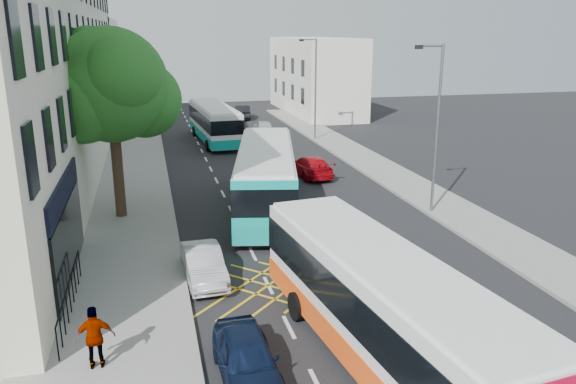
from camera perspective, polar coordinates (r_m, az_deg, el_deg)
ground at (r=16.24m, az=14.38°, el=-16.88°), size 120.00×120.00×0.00m
pavement_left at (r=28.23m, az=-16.52°, el=-2.42°), size 5.00×70.00×0.15m
pavement_right at (r=31.67m, az=13.70°, el=-0.22°), size 3.00×70.00×0.15m
terrace_main at (r=37.06m, az=-25.54°, el=11.53°), size 8.30×45.00×13.50m
terrace_far at (r=67.31m, az=-20.48°, el=11.91°), size 8.00×20.00×10.00m
building_right at (r=62.64m, az=2.71°, el=11.73°), size 6.00×18.00×8.00m
street_tree at (r=26.96m, az=-17.60°, el=10.20°), size 6.30×5.70×8.80m
lamp_near at (r=27.52m, az=14.77°, el=7.00°), size 1.45×0.15×8.00m
lamp_far at (r=45.94m, az=2.69°, el=10.93°), size 1.45×0.15×8.00m
railings at (r=19.10m, az=-21.30°, el=-9.80°), size 0.08×5.60×1.14m
bus_near at (r=15.35m, az=9.65°, el=-11.55°), size 3.86×11.31×3.12m
bus_mid at (r=27.75m, az=-2.25°, el=1.46°), size 5.10×11.88×3.26m
bus_far at (r=46.03m, az=-7.51°, el=7.00°), size 3.19×10.76×2.99m
parked_car_blue at (r=15.00m, az=-4.20°, el=-16.52°), size 1.56×3.71×1.25m
parked_car_silver at (r=20.59m, az=-8.59°, el=-7.26°), size 1.50×3.77×1.22m
red_hatchback at (r=34.79m, az=2.28°, el=2.64°), size 2.15×4.54×1.28m
distant_car_grey at (r=53.81m, az=-5.90°, el=7.39°), size 2.78×5.10×1.36m
distant_car_silver at (r=49.34m, az=-2.52°, el=6.60°), size 1.62×3.69×1.24m
distant_car_dark at (r=58.51m, az=-4.65°, el=8.14°), size 2.03×4.41×1.40m
pedestrian_far at (r=15.89m, az=-19.01°, el=-13.79°), size 1.03×0.44×1.74m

